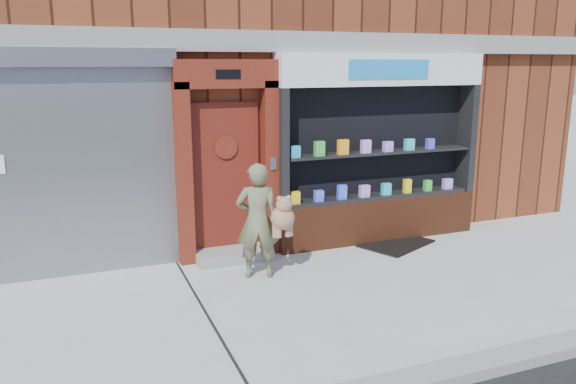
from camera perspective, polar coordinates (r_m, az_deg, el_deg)
ground at (r=7.19m, az=4.08°, el=-10.42°), size 80.00×80.00×0.00m
curb at (r=5.52m, az=14.26°, el=-17.85°), size 60.00×0.30×0.12m
building at (r=12.32m, az=-8.36°, el=18.22°), size 12.00×8.16×8.00m
shutter_bay at (r=7.94m, az=-22.23°, el=3.83°), size 3.10×0.30×3.04m
red_door_bay at (r=8.20m, az=-6.16°, el=3.14°), size 1.52×0.58×2.90m
pharmacy_bay at (r=9.14m, az=9.20°, el=3.53°), size 3.50×0.41×3.00m
woman at (r=7.51m, az=-2.80°, el=-2.88°), size 0.78×0.61×1.58m
doormat at (r=9.23m, az=10.90°, el=-5.15°), size 1.34×1.18×0.03m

